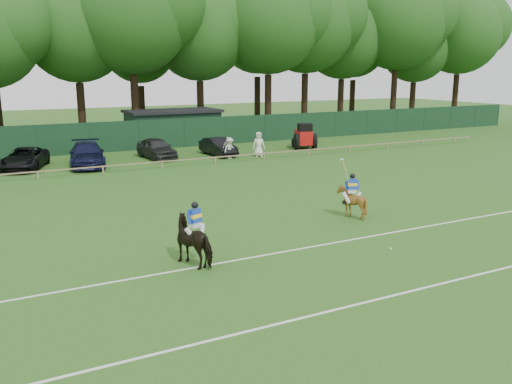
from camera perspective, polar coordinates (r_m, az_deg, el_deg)
ground at (r=21.47m, az=2.54°, el=-5.37°), size 160.00×160.00×0.00m
horse_dark at (r=19.10m, az=-6.37°, el=-5.11°), size 1.61×2.20×1.69m
horse_chestnut at (r=25.26m, az=10.02°, el=-1.03°), size 1.63×1.70×1.46m
suv_black at (r=40.17m, az=-23.19°, el=3.26°), size 3.96×5.69×1.44m
sedan_navy at (r=39.86m, az=-17.36°, el=3.79°), size 3.18×5.96×1.65m
hatch_grey at (r=42.01m, az=-10.43°, el=4.56°), size 2.26×4.76×1.57m
estate_black at (r=42.92m, az=-4.00°, el=4.78°), size 1.74×4.27×1.38m
spectator_left at (r=41.17m, az=-2.77°, el=4.62°), size 1.15×0.82×1.61m
spectator_mid at (r=41.44m, az=-3.01°, el=4.68°), size 1.03×0.69×1.63m
spectator_right at (r=42.15m, az=0.29°, el=5.04°), size 1.06×0.82×1.92m
rider_dark at (r=18.88m, az=-6.40°, el=-2.94°), size 0.91×0.56×1.41m
rider_chestnut at (r=25.09m, az=10.08°, el=0.49°), size 0.90×0.78×2.05m
polo_ball at (r=21.24m, az=14.01°, el=-5.83°), size 0.09×0.09×0.09m
pitch_lines at (r=18.70m, az=7.97°, el=-8.29°), size 60.00×5.10×0.01m
pitch_rail at (r=37.59m, az=-11.35°, el=3.03°), size 62.10×0.10×0.50m
perimeter_fence at (r=46.11m, az=-14.59°, el=5.66°), size 92.08×0.08×2.50m
utility_shed at (r=50.58m, az=-8.74°, el=6.86°), size 8.40×4.40×3.04m
tree_row at (r=54.44m, az=-14.41°, el=5.40°), size 96.00×12.00×21.00m
tractor at (r=46.66m, az=5.08°, el=5.82°), size 2.47×2.99×2.16m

